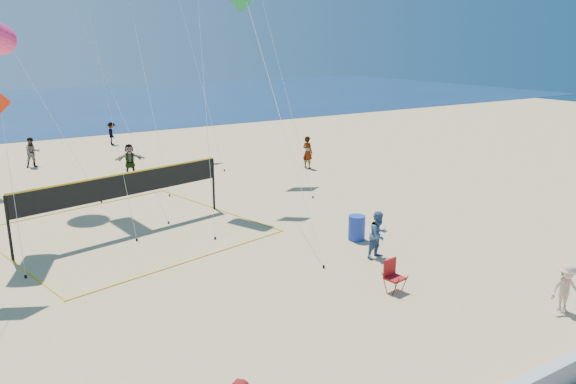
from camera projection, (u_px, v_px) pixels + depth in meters
ground at (361, 364)px, 13.33m from camera, size 120.00×120.00×0.00m
ocean at (15, 107)px, 64.02m from camera, size 140.00×50.00×0.03m
bystander_a at (379, 235)px, 19.66m from camera, size 0.92×0.77×1.70m
bystander_b at (566, 288)px, 15.72m from camera, size 1.05×0.80×1.44m
far_person_1 at (130, 160)px, 31.82m from camera, size 1.72×0.85×1.78m
far_person_2 at (308, 152)px, 33.48m from camera, size 0.63×0.80×1.94m
far_person_3 at (32, 152)px, 33.76m from camera, size 0.95×0.77×1.81m
far_person_4 at (112, 133)px, 41.10m from camera, size 0.75×1.13×1.65m
camp_chair at (393, 274)px, 17.10m from camera, size 0.61×0.73×1.12m
trash_barrel at (357, 228)px, 21.53m from camera, size 0.72×0.72×0.97m
volleyball_net at (124, 192)px, 22.17m from camera, size 10.71×10.60×2.41m
kite_4 at (249, 9)px, 24.41m from camera, size 2.74×9.23×10.20m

